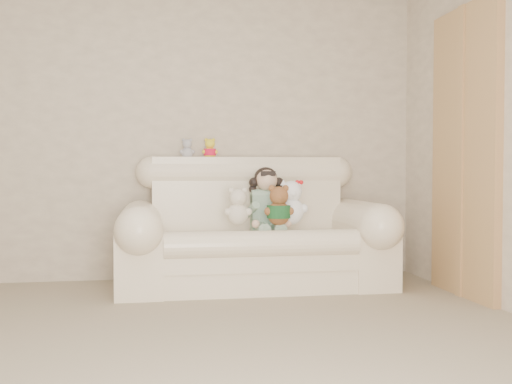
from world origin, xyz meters
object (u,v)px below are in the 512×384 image
Objects in this scene: white_cat at (291,198)px; cream_teddy at (238,203)px; brown_teddy at (279,201)px; sofa at (254,222)px; seated_child at (267,199)px.

cream_teddy is at bearing -157.52° from white_cat.
white_cat is (0.11, 0.07, 0.03)m from brown_teddy.
cream_teddy is (-0.42, 0.00, -0.04)m from white_cat.
sofa reaches higher than white_cat.
seated_child is (0.12, 0.08, 0.17)m from sofa.
seated_child reaches higher than brown_teddy.
brown_teddy is at bearing -78.38° from seated_child.
brown_teddy reaches higher than cream_teddy.
brown_teddy is at bearing -17.45° from cream_teddy.
sofa is at bearing 136.99° from brown_teddy.
seated_child reaches higher than white_cat.
seated_child is 0.31m from cream_teddy.
white_cat is (0.16, -0.18, 0.02)m from seated_child.
sofa is 0.35m from white_cat.
seated_child is at bearing 30.15° from cream_teddy.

